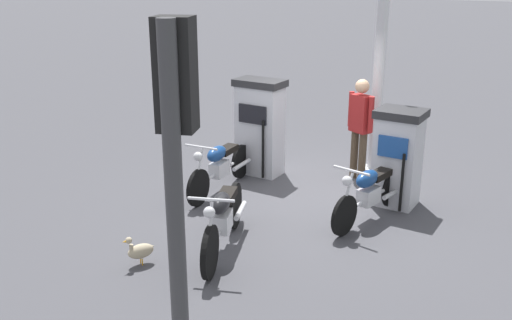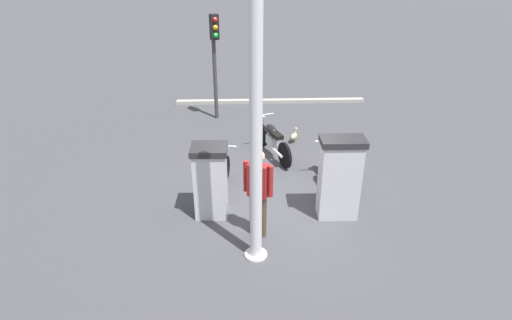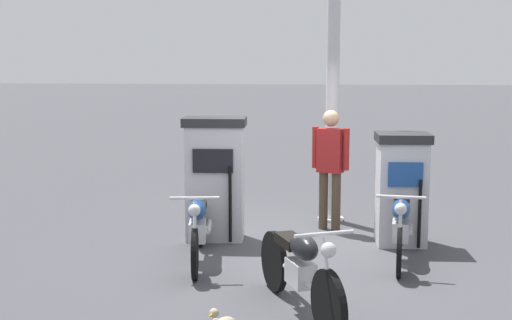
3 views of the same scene
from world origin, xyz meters
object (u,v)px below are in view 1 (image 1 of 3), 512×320
Objects in this scene: motorcycle_near_pump at (220,165)px; attendant_person at (360,122)px; fuel_pump_far at (398,157)px; motorcycle_far_pump at (369,191)px; canopy_support_pole at (380,50)px; fuel_pump_near at (260,127)px; motorcycle_extra at (223,218)px; wandering_duck at (140,250)px; roadside_traffic_light at (177,174)px.

attendant_person is (-1.80, 1.62, 0.56)m from motorcycle_near_pump.
fuel_pump_far is 0.86× the size of attendant_person.
canopy_support_pole is (-2.13, -0.84, 1.71)m from motorcycle_far_pump.
attendant_person is 1.31m from canopy_support_pole.
attendant_person is at bearing 138.08° from motorcycle_near_pump.
fuel_pump_near is at bearing -50.60° from canopy_support_pole.
motorcycle_far_pump is 2.85m from canopy_support_pole.
motorcycle_near_pump is (1.11, -2.56, -0.31)m from fuel_pump_far.
fuel_pump_near reaches higher than motorcycle_near_pump.
attendant_person is at bearing -2.26° from canopy_support_pole.
motorcycle_extra is 1.11m from wandering_duck.
roadside_traffic_light is (4.35, 3.03, 1.77)m from motorcycle_near_pump.
motorcycle_near_pump is 2.61m from wandering_duck.
motorcycle_extra is (1.64, 1.31, 0.01)m from motorcycle_near_pump.
attendant_person is 6.43m from roadside_traffic_light.
roadside_traffic_light is (5.46, 2.99, 1.37)m from fuel_pump_near.
canopy_support_pole reaches higher than motorcycle_extra.
fuel_pump_far is (0.00, 2.52, -0.09)m from fuel_pump_near.
wandering_duck is (2.80, -1.80, -0.27)m from motorcycle_far_pump.
canopy_support_pole reaches higher than roadside_traffic_light.
wandering_duck is (3.61, 0.63, -0.66)m from fuel_pump_near.
fuel_pump_near is 2.52m from fuel_pump_far.
motorcycle_extra is 1.09× the size of attendant_person.
canopy_support_pole is (-6.77, -1.39, -0.06)m from roadside_traffic_light.
motorcycle_near_pump is 2.48m from attendant_person.
motorcycle_far_pump is at bearing 29.63° from attendant_person.
fuel_pump_near is 4.16× the size of wandering_duck.
motorcycle_extra is (1.93, -1.17, 0.01)m from motorcycle_far_pump.
fuel_pump_near is 0.52× the size of roadside_traffic_light.
roadside_traffic_light reaches higher than fuel_pump_far.
fuel_pump_near is at bearing -66.20° from attendant_person.
attendant_person is at bearing -126.27° from fuel_pump_far.
motorcycle_far_pump is 2.26m from motorcycle_extra.
motorcycle_far_pump is at bearing 148.78° from motorcycle_extra.
motorcycle_near_pump is (1.11, -0.04, -0.40)m from fuel_pump_near.
roadside_traffic_light is (5.46, 0.47, 1.46)m from fuel_pump_far.
wandering_duck is 0.09× the size of canopy_support_pole.
fuel_pump_far is 0.47× the size of roadside_traffic_light.
motorcycle_far_pump is 1.82m from attendant_person.
roadside_traffic_light reaches higher than wandering_duck.
wandering_duck is at bearing -128.10° from roadside_traffic_light.
attendant_person is 0.39× the size of canopy_support_pole.
canopy_support_pole is (-0.62, 0.02, 1.15)m from attendant_person.
fuel_pump_near is at bearing -170.04° from wandering_duck.
fuel_pump_near is 2.45m from canopy_support_pole.
fuel_pump_near is 1.12× the size of fuel_pump_far.
fuel_pump_far is 4.11m from wandering_duck.
motorcycle_near_pump is 1.04× the size of motorcycle_far_pump.
motorcycle_near_pump is 0.62× the size of roadside_traffic_light.
attendant_person is at bearing 174.86° from motorcycle_extra.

